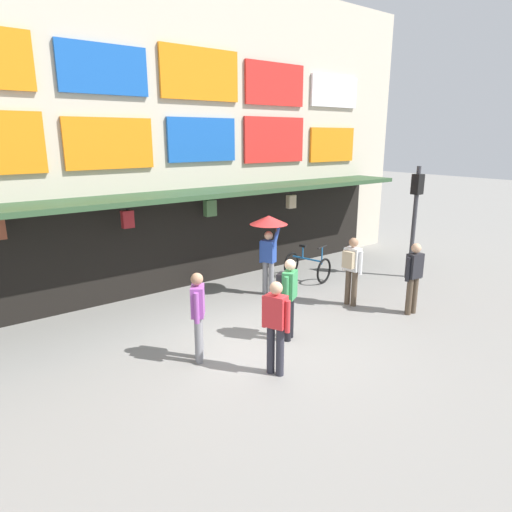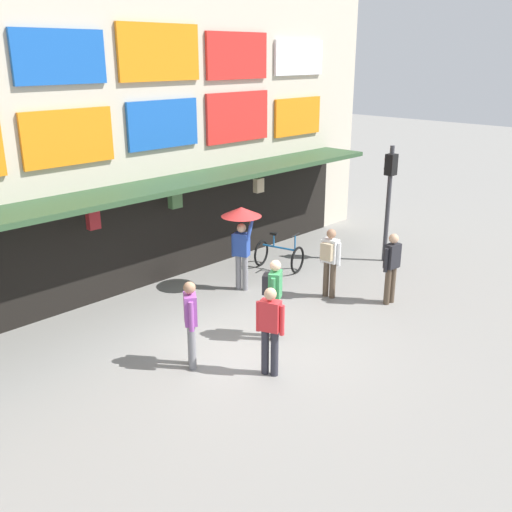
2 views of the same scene
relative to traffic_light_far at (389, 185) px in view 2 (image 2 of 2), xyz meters
The scene contains 10 objects.
ground_plane 6.60m from the traffic_light_far, behind, with size 80.00×80.00×0.00m, color gray.
shopfront 7.52m from the traffic_light_far, 148.28° to the left, with size 18.00×2.60×8.00m.
traffic_light_far is the anchor object (origin of this frame).
bicycle_parked 3.50m from the traffic_light_far, 147.35° to the left, with size 0.97×1.30×1.05m.
pedestrian_in_yellow 7.04m from the traffic_light_far, 164.52° to the right, with size 0.34×0.50×1.68m.
pedestrian_in_white 7.60m from the traffic_light_far, behind, with size 0.39×0.45×1.68m.
pedestrian_with_umbrella 4.48m from the traffic_light_far, 162.31° to the left, with size 0.96×0.96×2.08m.
pedestrian_in_black 3.20m from the traffic_light_far, 145.40° to the right, with size 0.53×0.25×1.68m.
pedestrian_in_blue 5.79m from the traffic_light_far, behind, with size 0.48×0.47×1.68m.
pedestrian_in_purple 3.39m from the traffic_light_far, behind, with size 0.38×0.53×1.68m.
Camera 2 is at (-7.26, -7.34, 5.48)m, focal length 40.67 mm.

